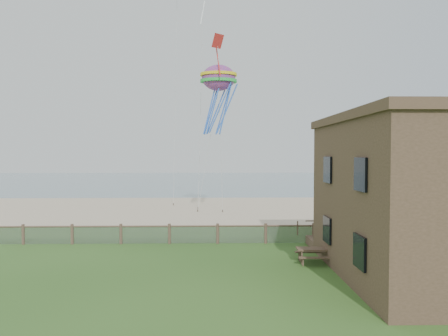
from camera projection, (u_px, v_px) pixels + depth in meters
The scene contains 8 objects.
ground at pixel (218, 272), 18.85m from camera, with size 160.00×160.00×0.00m, color #2C501B.
sand_beach at pixel (217, 208), 40.83m from camera, with size 72.00×20.00×0.02m, color #C4AE8D.
ocean at pixel (216, 180), 84.79m from camera, with size 160.00×68.00×0.02m, color slate.
chainlink_fence at pixel (218, 235), 24.82m from camera, with size 36.20×0.20×1.25m, color #4A3529, non-canonical shape.
motel_deck at pixel (433, 242), 24.10m from camera, with size 15.00×2.00×0.50m, color brown.
picnic_table at pixel (316, 255), 20.41m from camera, with size 1.94×1.47×0.82m, color brown, non-canonical shape.
octopus_kite at pixel (219, 97), 35.12m from camera, with size 3.24×2.29×6.68m, color #E25423, non-canonical shape.
kite_red at pixel (218, 51), 33.68m from camera, with size 1.18×0.70×2.83m, color red, non-canonical shape.
Camera 1 is at (-0.11, -18.67, 5.58)m, focal length 32.00 mm.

